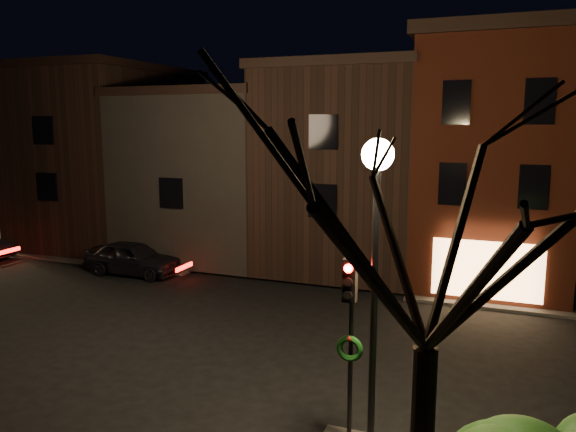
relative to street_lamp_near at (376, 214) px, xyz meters
The scene contains 10 objects.
ground 10.06m from the street_lamp_near, 135.94° to the left, with size 120.00×120.00×0.00m, color black.
sidewalk_far_left 37.26m from the street_lamp_near, 135.22° to the left, with size 30.00×30.00×0.12m, color #2D2B28.
corner_building 15.58m from the street_lamp_near, 83.37° to the left, with size 6.50×8.50×10.50m.
row_building_a 17.16m from the street_lamp_near, 105.90° to the left, with size 7.30×10.30×9.40m.
row_building_b 20.39m from the street_lamp_near, 125.91° to the left, with size 7.80×10.30×8.40m.
row_building_c 25.32m from the street_lamp_near, 139.33° to the left, with size 7.30×10.30×9.90m.
street_lamp_near is the anchor object (origin of this frame).
traffic_signal 2.49m from the street_lamp_near, 140.63° to the left, with size 0.58×0.38×4.05m.
bare_tree_right 2.98m from the street_lamp_near, 62.53° to the right, with size 6.40×6.40×8.50m.
parked_car_a 17.61m from the street_lamp_near, 142.17° to the left, with size 1.83×4.54×1.55m, color black.
Camera 1 is at (8.41, -16.31, 6.87)m, focal length 35.00 mm.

